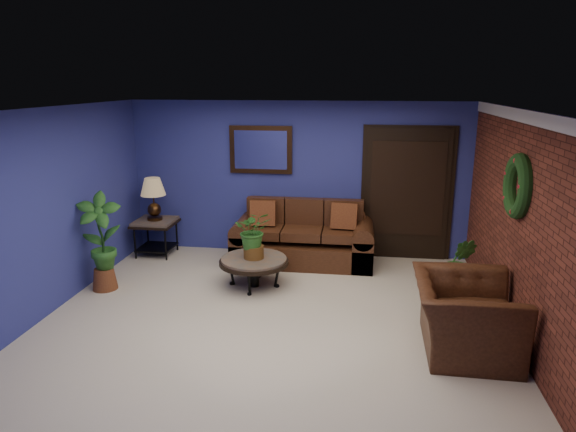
# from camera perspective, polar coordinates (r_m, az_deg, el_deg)

# --- Properties ---
(floor) EXTENTS (5.50, 5.50, 0.00)m
(floor) POSITION_cam_1_polar(r_m,az_deg,el_deg) (6.40, -1.73, -11.15)
(floor) COLOR beige
(floor) RESTS_ON ground
(wall_back) EXTENTS (5.50, 0.04, 2.50)m
(wall_back) POSITION_cam_1_polar(r_m,az_deg,el_deg) (8.37, 1.09, 4.14)
(wall_back) COLOR navy
(wall_back) RESTS_ON ground
(wall_left) EXTENTS (0.04, 5.00, 2.50)m
(wall_left) POSITION_cam_1_polar(r_m,az_deg,el_deg) (6.97, -24.71, 0.57)
(wall_left) COLOR navy
(wall_left) RESTS_ON ground
(wall_right_brick) EXTENTS (0.04, 5.00, 2.50)m
(wall_right_brick) POSITION_cam_1_polar(r_m,az_deg,el_deg) (6.14, 24.39, -1.19)
(wall_right_brick) COLOR maroon
(wall_right_brick) RESTS_ON ground
(ceiling) EXTENTS (5.50, 5.00, 0.02)m
(ceiling) POSITION_cam_1_polar(r_m,az_deg,el_deg) (5.76, -1.92, 11.80)
(ceiling) COLOR silver
(ceiling) RESTS_ON wall_back
(crown_molding) EXTENTS (0.03, 5.00, 0.14)m
(crown_molding) POSITION_cam_1_polar(r_m,az_deg,el_deg) (5.94, 25.33, 9.83)
(crown_molding) COLOR white
(crown_molding) RESTS_ON wall_right_brick
(wall_mirror) EXTENTS (1.02, 0.06, 0.77)m
(wall_mirror) POSITION_cam_1_polar(r_m,az_deg,el_deg) (8.35, -3.05, 7.36)
(wall_mirror) COLOR #3E2511
(wall_mirror) RESTS_ON wall_back
(closet_door) EXTENTS (1.44, 0.06, 2.18)m
(closet_door) POSITION_cam_1_polar(r_m,az_deg,el_deg) (8.36, 13.06, 2.34)
(closet_door) COLOR black
(closet_door) RESTS_ON wall_back
(wreath) EXTENTS (0.16, 0.72, 0.72)m
(wreath) POSITION_cam_1_polar(r_m,az_deg,el_deg) (6.07, 24.17, 3.05)
(wreath) COLOR black
(wreath) RESTS_ON wall_right_brick
(sofa) EXTENTS (2.19, 0.94, 0.98)m
(sofa) POSITION_cam_1_polar(r_m,az_deg,el_deg) (8.18, 1.74, -2.83)
(sofa) COLOR #4B2715
(sofa) RESTS_ON ground
(coffee_table) EXTENTS (0.97, 0.97, 0.42)m
(coffee_table) POSITION_cam_1_polar(r_m,az_deg,el_deg) (7.19, -3.81, -5.10)
(coffee_table) COLOR #4D4943
(coffee_table) RESTS_ON ground
(end_table) EXTENTS (0.65, 0.65, 0.60)m
(end_table) POSITION_cam_1_polar(r_m,az_deg,el_deg) (8.71, -14.50, -1.29)
(end_table) COLOR #4D4943
(end_table) RESTS_ON ground
(table_lamp) EXTENTS (0.40, 0.40, 0.67)m
(table_lamp) POSITION_cam_1_polar(r_m,az_deg,el_deg) (8.58, -14.74, 2.39)
(table_lamp) COLOR #3E2511
(table_lamp) RESTS_ON end_table
(side_chair) EXTENTS (0.39, 0.39, 0.89)m
(side_chair) POSITION_cam_1_polar(r_m,az_deg,el_deg) (8.12, 7.29, -1.75)
(side_chair) COLOR brown
(side_chair) RESTS_ON ground
(armchair) EXTENTS (1.07, 1.22, 0.78)m
(armchair) POSITION_cam_1_polar(r_m,az_deg,el_deg) (5.83, 19.04, -10.47)
(armchair) COLOR #4B2715
(armchair) RESTS_ON ground
(coffee_plant) EXTENTS (0.58, 0.53, 0.68)m
(coffee_plant) POSITION_cam_1_polar(r_m,az_deg,el_deg) (7.05, -3.87, -1.84)
(coffee_plant) COLOR brown
(coffee_plant) RESTS_ON coffee_table
(floor_plant) EXTENTS (0.43, 0.38, 0.83)m
(floor_plant) POSITION_cam_1_polar(r_m,az_deg,el_deg) (7.17, 18.55, -5.31)
(floor_plant) COLOR brown
(floor_plant) RESTS_ON ground
(tall_plant) EXTENTS (0.68, 0.55, 1.36)m
(tall_plant) POSITION_cam_1_polar(r_m,az_deg,el_deg) (7.40, -20.08, -2.40)
(tall_plant) COLOR brown
(tall_plant) RESTS_ON ground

